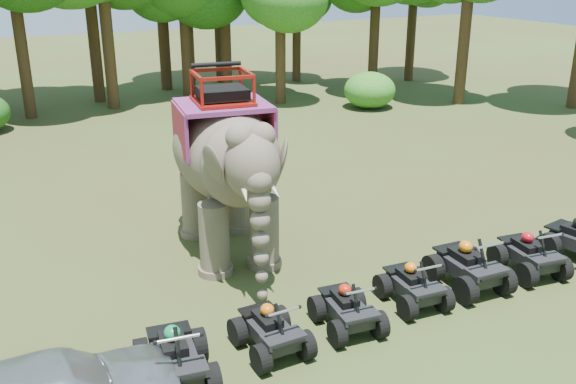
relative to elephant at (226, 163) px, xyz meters
name	(u,v)px	position (x,y,z in m)	size (l,w,h in m)	color
ground	(311,281)	(1.05, -2.58, -2.41)	(110.00, 110.00, 0.00)	#47381E
elephant	(226,163)	(0.00, 0.00, 0.00)	(2.52, 5.73, 4.82)	brown
atv_0	(175,351)	(-3.05, -4.80, -1.73)	(1.34, 1.84, 1.36)	black
atv_1	(271,324)	(-1.07, -4.70, -1.81)	(1.19, 1.63, 1.21)	black
atv_2	(348,303)	(0.70, -4.71, -1.82)	(1.16, 1.60, 1.18)	black
atv_3	(413,280)	(2.54, -4.54, -1.82)	(1.16, 1.59, 1.18)	black
atv_4	(469,261)	(4.18, -4.51, -1.72)	(1.35, 1.85, 1.37)	black
atv_5	(530,250)	(5.99, -4.67, -1.78)	(1.25, 1.71, 1.27)	black
tree_0	(91,6)	(1.05, 20.23, 2.49)	(6.85, 6.85, 9.79)	#195114
tree_1	(187,15)	(6.16, 20.14, 1.89)	(6.01, 6.01, 8.59)	#195114
tree_2	(280,25)	(9.42, 15.36, 1.59)	(5.59, 5.59, 7.99)	#195114
tree_3	(375,16)	(15.51, 15.74, 1.75)	(5.82, 5.82, 8.31)	#195114
tree_4	(467,12)	(17.65, 10.87, 2.26)	(6.54, 6.54, 9.34)	#195114
tree_27	(413,12)	(19.46, 17.47, 1.71)	(5.77, 5.77, 8.24)	#195114
tree_29	(105,11)	(1.33, 18.28, 2.39)	(6.71, 6.71, 9.59)	#195114
tree_31	(297,22)	(13.17, 20.53, 1.12)	(4.94, 4.94, 7.06)	#195114
tree_35	(184,19)	(5.80, 19.66, 1.71)	(5.76, 5.76, 8.23)	#195114
tree_37	(19,30)	(-2.70, 18.06, 1.71)	(5.76, 5.76, 8.23)	#195114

